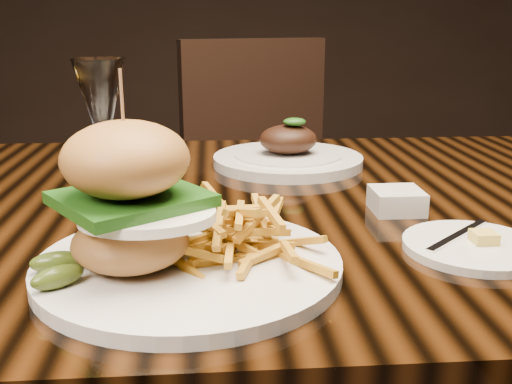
{
  "coord_description": "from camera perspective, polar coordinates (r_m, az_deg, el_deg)",
  "views": [
    {
      "loc": [
        -0.09,
        -0.85,
        1.01
      ],
      "look_at": [
        -0.04,
        -0.17,
        0.81
      ],
      "focal_mm": 42.0,
      "sensor_mm": 36.0,
      "label": 1
    }
  ],
  "objects": [
    {
      "name": "side_saucer",
      "position": [
        0.74,
        20.04,
        -4.87
      ],
      "size": [
        0.16,
        0.16,
        0.02
      ],
      "rotation": [
        0.0,
        0.0,
        0.21
      ],
      "color": "silver",
      "rests_on": "dining_table"
    },
    {
      "name": "dining_table",
      "position": [
        0.92,
        1.76,
        -5.21
      ],
      "size": [
        1.6,
        0.9,
        0.75
      ],
      "color": "black",
      "rests_on": "ground"
    },
    {
      "name": "wine_glass",
      "position": [
        0.89,
        -14.58,
        8.76
      ],
      "size": [
        0.08,
        0.08,
        0.21
      ],
      "color": "white",
      "rests_on": "dining_table"
    },
    {
      "name": "burger_plate",
      "position": [
        0.62,
        -7.66,
        -3.15
      ],
      "size": [
        0.32,
        0.32,
        0.21
      ],
      "rotation": [
        0.0,
        0.0,
        0.39
      ],
      "color": "silver",
      "rests_on": "dining_table"
    },
    {
      "name": "chair_far",
      "position": [
        1.81,
        1.09,
        1.13
      ],
      "size": [
        0.57,
        0.58,
        0.95
      ],
      "rotation": [
        0.0,
        0.0,
        0.29
      ],
      "color": "black",
      "rests_on": "ground"
    },
    {
      "name": "far_dish",
      "position": [
        1.09,
        3.06,
        3.44
      ],
      "size": [
        0.27,
        0.27,
        0.09
      ],
      "rotation": [
        0.0,
        0.0,
        0.39
      ],
      "color": "silver",
      "rests_on": "dining_table"
    },
    {
      "name": "ramekin",
      "position": [
        0.85,
        13.25,
        -0.8
      ],
      "size": [
        0.09,
        0.09,
        0.03
      ],
      "primitive_type": "cube",
      "rotation": [
        0.0,
        0.0,
        0.36
      ],
      "color": "silver",
      "rests_on": "dining_table"
    }
  ]
}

